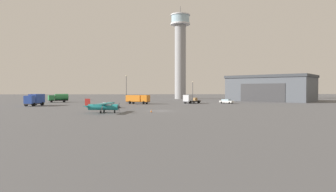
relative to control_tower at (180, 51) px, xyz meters
name	(u,v)px	position (x,y,z in m)	size (l,w,h in m)	color
ground_plane	(161,111)	(-11.81, -75.01, -22.41)	(400.00, 400.00, 0.00)	#545456
control_tower	(180,51)	(0.00, 0.00, 0.00)	(9.03, 9.03, 43.00)	gray
hangar	(271,88)	(31.62, -27.20, -17.55)	(34.24, 33.44, 9.69)	#4C5159
airplane_teal	(103,106)	(-22.98, -79.64, -21.15)	(7.23, 9.23, 2.71)	teal
truck_box_orange	(138,99)	(-17.80, -45.86, -20.82)	(7.51, 5.27, 2.74)	#38383D
truck_fuel_tanker_green	(59,98)	(-45.43, -33.03, -20.79)	(6.68, 4.94, 2.90)	#38383D
truck_flatbed_silver	(190,99)	(-1.53, -44.54, -21.11)	(6.19, 5.73, 2.72)	#38383D
truck_box_blue	(35,99)	(-45.20, -54.39, -20.64)	(3.68, 7.10, 3.17)	#38383D
car_black	(108,105)	(-24.10, -65.23, -21.67)	(4.44, 3.60, 1.37)	black
car_white	(226,101)	(10.06, -44.49, -21.67)	(4.31, 4.30, 1.37)	white
light_post_west	(193,89)	(2.65, -21.60, -17.81)	(0.44, 0.44, 7.60)	#38383D
light_post_east	(126,86)	(-23.31, -20.67, -16.59)	(0.44, 0.44, 9.93)	#38383D
traffic_cone_near_left	(151,111)	(-13.81, -78.55, -22.12)	(0.36, 0.36, 0.59)	black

